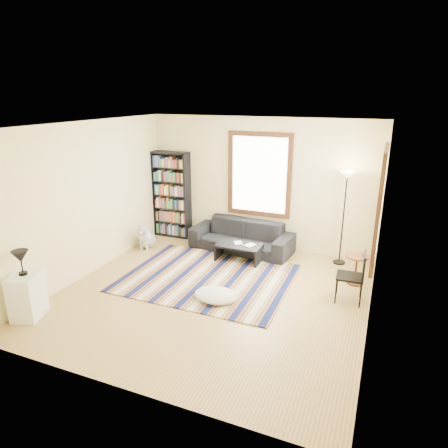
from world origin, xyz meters
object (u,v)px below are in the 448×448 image
at_px(coffee_table, 239,253).
at_px(side_table, 356,270).
at_px(floor_cushion, 216,295).
at_px(sofa, 241,236).
at_px(floor_lamp, 343,219).
at_px(white_cabinet, 27,296).
at_px(folding_chair, 350,277).
at_px(bookshelf, 171,195).
at_px(dog, 147,235).

height_order(coffee_table, side_table, side_table).
bearing_deg(floor_cushion, sofa, 99.47).
height_order(floor_lamp, white_cabinet, floor_lamp).
bearing_deg(coffee_table, white_cabinet, -124.78).
distance_m(floor_lamp, folding_chair, 1.62).
bearing_deg(sofa, bookshelf, 176.89).
relative_size(floor_lamp, dog, 3.33).
xyz_separation_m(bookshelf, white_cabinet, (-0.22, -4.05, -0.65)).
bearing_deg(sofa, floor_lamp, 7.98).
relative_size(coffee_table, folding_chair, 1.05).
xyz_separation_m(sofa, coffee_table, (0.16, -0.57, -0.14)).
xyz_separation_m(sofa, floor_lamp, (2.06, 0.10, 0.61)).
height_order(coffee_table, floor_lamp, floor_lamp).
xyz_separation_m(bookshelf, dog, (-0.13, -0.90, -0.72)).
relative_size(coffee_table, white_cabinet, 1.29).
xyz_separation_m(floor_lamp, dog, (-4.04, -0.73, -0.65)).
xyz_separation_m(coffee_table, white_cabinet, (-2.22, -3.20, 0.17)).
height_order(sofa, floor_lamp, floor_lamp).
height_order(side_table, dog, dog).
height_order(bookshelf, white_cabinet, bookshelf).
xyz_separation_m(floor_cushion, floor_lamp, (1.68, 2.34, 0.84)).
bearing_deg(floor_lamp, sofa, -177.22).
bearing_deg(white_cabinet, dog, 68.91).
xyz_separation_m(sofa, floor_cushion, (0.37, -2.24, -0.23)).
distance_m(floor_cushion, side_table, 2.56).
distance_m(sofa, floor_cushion, 2.28).
relative_size(sofa, floor_lamp, 1.18).
relative_size(floor_cushion, folding_chair, 0.86).
distance_m(floor_cushion, folding_chair, 2.20).
bearing_deg(dog, folding_chair, -16.95).
height_order(floor_cushion, floor_lamp, floor_lamp).
relative_size(floor_cushion, dog, 1.32).
bearing_deg(sofa, folding_chair, -25.43).
bearing_deg(sofa, white_cabinet, -113.50).
distance_m(folding_chair, white_cabinet, 5.04).
bearing_deg(dog, coffee_table, -5.28).
bearing_deg(side_table, folding_chair, -94.17).
height_order(floor_lamp, dog, floor_lamp).
distance_m(bookshelf, dog, 1.16).
height_order(coffee_table, dog, dog).
relative_size(sofa, coffee_table, 2.44).
bearing_deg(floor_lamp, side_table, -65.57).
xyz_separation_m(bookshelf, floor_cushion, (2.22, -2.51, -0.91)).
distance_m(coffee_table, dog, 2.14).
distance_m(bookshelf, white_cabinet, 4.10).
xyz_separation_m(coffee_table, floor_cushion, (0.22, -1.66, -0.09)).
height_order(sofa, white_cabinet, white_cabinet).
bearing_deg(floor_cushion, floor_lamp, 54.21).
bearing_deg(side_table, dog, 178.78).
bearing_deg(coffee_table, sofa, 105.26).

